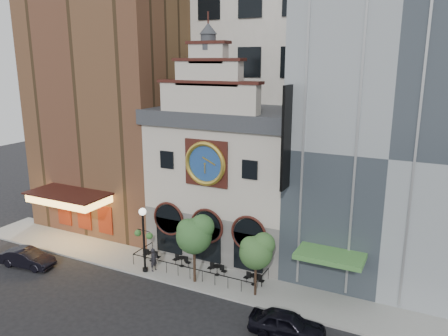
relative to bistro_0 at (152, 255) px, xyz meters
name	(u,v)px	position (x,y,z in m)	size (l,w,h in m)	color
ground	(182,288)	(4.38, -2.42, -0.61)	(120.00, 120.00, 0.00)	black
sidewalk	(199,272)	(4.38, 0.08, -0.54)	(44.00, 5.00, 0.15)	gray
clock_building	(229,175)	(4.38, 5.40, 6.07)	(12.60, 8.78, 18.65)	#605E5B
theater_building	(120,97)	(-8.62, 7.54, 11.99)	(14.00, 15.60, 25.00)	brown
retail_building	(398,144)	(17.38, 7.57, 9.53)	(14.00, 14.40, 20.00)	gray
office_tower	(281,21)	(4.38, 17.58, 19.39)	(20.00, 16.00, 40.00)	silver
cafe_railing	(199,266)	(4.38, 0.08, -0.01)	(10.60, 2.60, 0.90)	black
bistro_0	(152,255)	(0.00, 0.00, 0.00)	(1.58, 0.68, 0.90)	black
bistro_1	(182,261)	(2.73, 0.26, 0.00)	(1.58, 0.68, 0.90)	black
bistro_2	(217,269)	(5.93, 0.23, 0.00)	(1.58, 0.68, 0.90)	black
bistro_3	(254,279)	(9.04, 0.11, 0.00)	(1.58, 0.68, 0.90)	black
car_right	(287,324)	(13.11, -4.46, 0.18)	(1.87, 4.64, 1.58)	black
car_left	(27,258)	(-8.50, -5.07, 0.13)	(1.57, 4.49, 1.48)	black
pedestrian	(154,260)	(1.17, -1.32, 0.46)	(0.67, 0.44, 1.84)	black
lamppost	(143,233)	(0.62, -1.74, 2.76)	(1.66, 0.60, 5.21)	black
tree_left	(195,233)	(4.95, -1.37, 3.37)	(2.72, 2.62, 5.23)	#382619
tree_right	(257,250)	(9.71, -1.12, 2.93)	(2.40, 2.31, 4.63)	#382619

